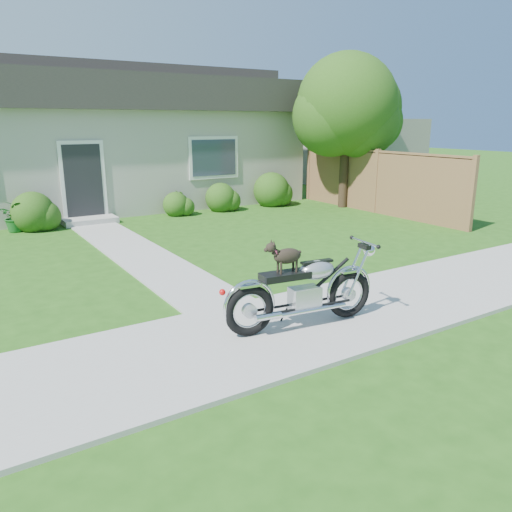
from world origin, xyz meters
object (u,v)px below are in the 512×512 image
(tree_near, at_px, (351,109))
(potted_plant_left, at_px, (16,216))
(fence, at_px, (376,182))
(potted_plant_right, at_px, (181,203))
(motorcycle_with_dog, at_px, (304,289))
(tree_far, at_px, (363,112))
(house, at_px, (104,138))

(tree_near, relative_size, potted_plant_left, 6.01)
(fence, distance_m, potted_plant_left, 10.03)
(tree_near, xyz_separation_m, potted_plant_left, (-9.59, 1.58, -2.66))
(potted_plant_right, bearing_deg, motorcycle_with_dog, -103.50)
(potted_plant_left, distance_m, potted_plant_right, 4.47)
(tree_near, relative_size, motorcycle_with_dog, 2.14)
(tree_far, distance_m, potted_plant_right, 8.46)
(motorcycle_with_dog, bearing_deg, fence, 46.67)
(house, bearing_deg, potted_plant_left, -133.92)
(fence, bearing_deg, motorcycle_with_dog, -140.87)
(fence, bearing_deg, potted_plant_left, 163.77)
(fence, height_order, tree_far, tree_far)
(fence, xyz_separation_m, potted_plant_right, (-5.15, 2.80, -0.58))
(house, height_order, potted_plant_left, house)
(house, height_order, fence, house)
(fence, height_order, tree_near, tree_near)
(tree_far, xyz_separation_m, potted_plant_left, (-12.46, -0.86, -2.64))
(motorcycle_with_dog, bearing_deg, potted_plant_right, 84.04)
(house, relative_size, potted_plant_left, 15.92)
(house, distance_m, tree_far, 9.54)
(fence, xyz_separation_m, tree_far, (2.84, 3.66, 2.10))
(house, bearing_deg, fence, -44.74)
(fence, distance_m, tree_near, 2.44)
(house, height_order, tree_far, tree_far)
(potted_plant_left, bearing_deg, potted_plant_right, 0.00)
(tree_near, bearing_deg, potted_plant_left, 170.64)
(house, height_order, motorcycle_with_dog, house)
(tree_near, xyz_separation_m, motorcycle_with_dog, (-7.20, -7.10, -2.49))
(tree_far, relative_size, potted_plant_right, 6.53)
(fence, relative_size, motorcycle_with_dog, 2.98)
(fence, relative_size, potted_plant_right, 9.13)
(fence, relative_size, tree_near, 1.39)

